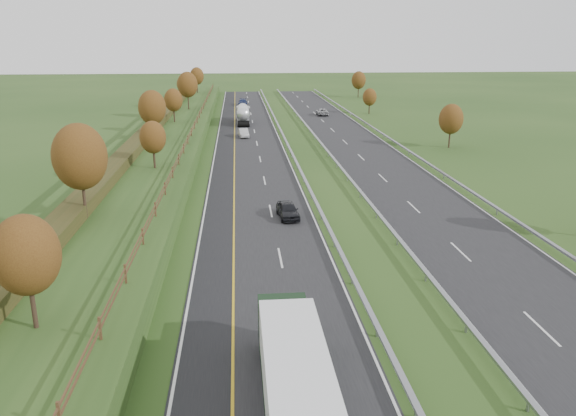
% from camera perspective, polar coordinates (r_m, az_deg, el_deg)
% --- Properties ---
extents(ground, '(400.00, 400.00, 0.00)m').
position_cam_1_polar(ground, '(73.55, 2.56, 4.41)').
color(ground, '#274318').
rests_on(ground, ground).
extents(near_carriageway, '(10.50, 200.00, 0.04)m').
position_cam_1_polar(near_carriageway, '(77.81, -3.80, 5.10)').
color(near_carriageway, black).
rests_on(near_carriageway, ground).
extents(far_carriageway, '(10.50, 200.00, 0.04)m').
position_cam_1_polar(far_carriageway, '(79.89, 8.16, 5.27)').
color(far_carriageway, black).
rests_on(far_carriageway, ground).
extents(hard_shoulder, '(3.00, 200.00, 0.04)m').
position_cam_1_polar(hard_shoulder, '(77.82, -6.58, 5.03)').
color(hard_shoulder, black).
rests_on(hard_shoulder, ground).
extents(lane_markings, '(26.75, 200.00, 0.01)m').
position_cam_1_polar(lane_markings, '(78.09, 0.92, 5.20)').
color(lane_markings, silver).
rests_on(lane_markings, near_carriageway).
extents(embankment_left, '(12.00, 200.00, 2.00)m').
position_cam_1_polar(embankment_left, '(78.41, -13.40, 5.50)').
color(embankment_left, '#274318').
rests_on(embankment_left, ground).
extents(hedge_left, '(2.20, 180.00, 1.10)m').
position_cam_1_polar(hedge_left, '(78.45, -14.93, 6.55)').
color(hedge_left, '#2E3214').
rests_on(hedge_left, embankment_left).
extents(fence_left, '(0.12, 189.06, 1.20)m').
position_cam_1_polar(fence_left, '(77.18, -10.20, 6.82)').
color(fence_left, '#422B19').
rests_on(fence_left, embankment_left).
extents(median_barrier_near, '(0.32, 200.00, 0.71)m').
position_cam_1_polar(median_barrier_near, '(78.02, 0.39, 5.61)').
color(median_barrier_near, gray).
rests_on(median_barrier_near, ground).
extents(median_barrier_far, '(0.32, 200.00, 0.71)m').
position_cam_1_polar(median_barrier_far, '(78.67, 4.11, 5.66)').
color(median_barrier_far, gray).
rests_on(median_barrier_far, ground).
extents(outer_barrier_far, '(0.32, 200.00, 0.71)m').
position_cam_1_polar(outer_barrier_far, '(81.29, 12.18, 5.69)').
color(outer_barrier_far, gray).
rests_on(outer_barrier_far, ground).
extents(trees_left, '(6.64, 164.30, 7.66)m').
position_cam_1_polar(trees_left, '(74.22, -13.76, 9.06)').
color(trees_left, '#2D2116').
rests_on(trees_left, embankment_left).
extents(trees_far, '(8.45, 118.60, 7.12)m').
position_cam_1_polar(trees_far, '(110.58, 11.63, 10.52)').
color(trees_far, '#2D2116').
rests_on(trees_far, ground).
extents(box_lorry, '(2.58, 16.28, 4.06)m').
position_cam_1_polar(box_lorry, '(23.05, 1.03, -19.12)').
color(box_lorry, black).
rests_on(box_lorry, near_carriageway).
extents(road_tanker, '(2.40, 11.22, 3.46)m').
position_cam_1_polar(road_tanker, '(110.20, -4.59, 9.54)').
color(road_tanker, silver).
rests_on(road_tanker, near_carriageway).
extents(car_dark_near, '(2.13, 4.43, 1.46)m').
position_cam_1_polar(car_dark_near, '(51.39, -0.03, -0.20)').
color(car_dark_near, black).
rests_on(car_dark_near, near_carriageway).
extents(car_silver_mid, '(1.93, 4.37, 1.40)m').
position_cam_1_polar(car_silver_mid, '(94.47, -4.55, 7.62)').
color(car_silver_mid, '#B3B2B7').
rests_on(car_silver_mid, near_carriageway).
extents(car_small_far, '(2.34, 5.26, 1.50)m').
position_cam_1_polar(car_small_far, '(139.86, -4.61, 10.65)').
color(car_small_far, '#172248').
rests_on(car_small_far, near_carriageway).
extents(car_oncoming, '(2.61, 5.25, 1.43)m').
position_cam_1_polar(car_oncoming, '(121.82, 3.50, 9.74)').
color(car_oncoming, '#A1A1A5').
rests_on(car_oncoming, far_carriageway).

